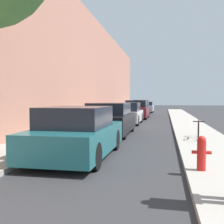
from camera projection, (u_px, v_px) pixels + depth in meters
name	position (u px, v px, depth m)	size (l,w,h in m)	color
ground_plane	(140.00, 127.00, 15.91)	(120.00, 120.00, 0.00)	#333335
sidewalk_left	(92.00, 125.00, 16.47)	(2.00, 52.00, 0.12)	#ADA89E
sidewalk_right	(191.00, 127.00, 15.35)	(2.00, 52.00, 0.12)	#ADA89E
building_facade_left	(70.00, 61.00, 16.54)	(0.70, 52.00, 7.89)	tan
parked_car_teal	(78.00, 134.00, 7.54)	(1.83, 4.13, 1.42)	black
parked_car_black	(110.00, 120.00, 12.39)	(1.85, 4.44, 1.46)	black
parked_car_white	(128.00, 114.00, 17.82)	(1.70, 4.15, 1.41)	black
parked_car_maroon	(137.00, 110.00, 22.90)	(1.86, 4.22, 1.54)	black
parked_car_navy	(141.00, 108.00, 28.06)	(1.73, 4.18, 1.55)	black
parked_car_silver	(146.00, 107.00, 33.39)	(1.88, 3.92, 1.32)	black
fire_hydrant	(201.00, 153.00, 5.73)	(0.40, 0.18, 0.73)	red
bicycle	(198.00, 129.00, 10.38)	(0.44, 1.67, 0.69)	black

